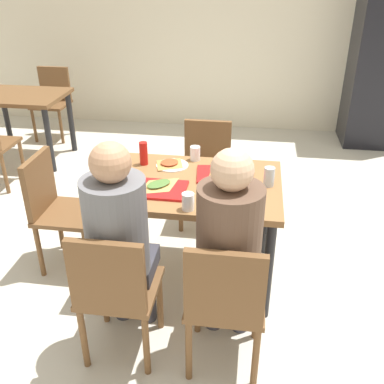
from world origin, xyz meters
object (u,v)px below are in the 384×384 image
at_px(condiment_bottle, 144,153).
at_px(paper_plate_center, 172,165).
at_px(chair_near_left, 115,289).
at_px(plastic_cup_b, 188,202).
at_px(tray_red_far, 225,175).
at_px(pizza_slice_b, 222,174).
at_px(chair_near_right, 225,300).
at_px(person_in_brown_jacket, 229,242).
at_px(main_table, 192,195).
at_px(paper_plate_near_edge, 215,200).
at_px(pizza_slice_a, 159,185).
at_px(tray_red_near, 157,189).
at_px(background_chair_far, 53,97).
at_px(person_in_red, 119,233).
at_px(background_table, 22,106).
at_px(chair_left_end, 56,204).
at_px(soda_can, 269,177).
at_px(plastic_cup_a, 195,153).
at_px(chair_far_side, 206,165).
at_px(drink_fridge, 384,62).
at_px(pizza_slice_c, 170,163).
at_px(foil_bundle, 117,171).

bearing_deg(condiment_bottle, paper_plate_center, 0.00).
bearing_deg(chair_near_left, paper_plate_center, 83.66).
relative_size(paper_plate_center, plastic_cup_b, 2.20).
height_order(tray_red_far, pizza_slice_b, pizza_slice_b).
relative_size(chair_near_right, person_in_brown_jacket, 0.67).
bearing_deg(main_table, chair_near_left, -109.61).
relative_size(paper_plate_near_edge, pizza_slice_a, 0.81).
bearing_deg(tray_red_near, background_chair_far, 125.39).
bearing_deg(chair_near_right, tray_red_near, 126.45).
bearing_deg(tray_red_far, person_in_red, -121.79).
relative_size(plastic_cup_b, condiment_bottle, 0.62).
bearing_deg(tray_red_near, pizza_slice_a, 74.61).
bearing_deg(background_table, chair_near_left, -54.96).
height_order(chair_left_end, pizza_slice_b, chair_left_end).
bearing_deg(paper_plate_near_edge, condiment_bottle, 140.12).
distance_m(paper_plate_center, soda_can, 0.68).
height_order(plastic_cup_a, soda_can, soda_can).
xyz_separation_m(chair_near_right, chair_far_side, (-0.28, 1.58, 0.00)).
distance_m(soda_can, drink_fridge, 3.11).
xyz_separation_m(chair_near_right, background_table, (-2.36, 2.56, 0.12)).
distance_m(paper_plate_center, pizza_slice_b, 0.38).
xyz_separation_m(pizza_slice_c, foil_bundle, (-0.29, -0.25, 0.03)).
distance_m(person_in_red, background_table, 3.02).
relative_size(person_in_red, plastic_cup_b, 12.45).
bearing_deg(chair_left_end, pizza_slice_b, 4.86).
bearing_deg(person_in_brown_jacket, tray_red_far, 96.24).
height_order(main_table, pizza_slice_b, pizza_slice_b).
xyz_separation_m(chair_near_right, pizza_slice_a, (-0.47, 0.68, 0.26)).
height_order(main_table, chair_near_left, chair_near_left).
xyz_separation_m(paper_plate_center, pizza_slice_a, (-0.02, -0.34, 0.02)).
distance_m(pizza_slice_a, background_chair_far, 3.24).
bearing_deg(soda_can, tray_red_near, -166.47).
xyz_separation_m(chair_far_side, chair_left_end, (-0.95, -0.79, 0.00)).
distance_m(pizza_slice_c, condiment_bottle, 0.19).
height_order(paper_plate_center, pizza_slice_c, pizza_slice_c).
bearing_deg(paper_plate_center, plastic_cup_b, -70.89).
relative_size(foil_bundle, background_table, 0.11).
height_order(main_table, condiment_bottle, condiment_bottle).
xyz_separation_m(soda_can, background_chair_far, (-2.56, 2.48, -0.30)).
bearing_deg(paper_plate_center, drink_fridge, 53.61).
bearing_deg(plastic_cup_b, plastic_cup_a, 94.66).
xyz_separation_m(main_table, paper_plate_near_edge, (0.17, -0.22, 0.10)).
distance_m(tray_red_near, paper_plate_near_edge, 0.38).
bearing_deg(drink_fridge, main_table, -121.79).
bearing_deg(pizza_slice_b, soda_can, -14.38).
height_order(chair_near_right, condiment_bottle, condiment_bottle).
xyz_separation_m(chair_far_side, foil_bundle, (-0.48, -0.81, 0.29)).
distance_m(person_in_brown_jacket, tray_red_far, 0.78).
bearing_deg(tray_red_near, background_table, 134.52).
bearing_deg(pizza_slice_b, paper_plate_near_edge, -92.59).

